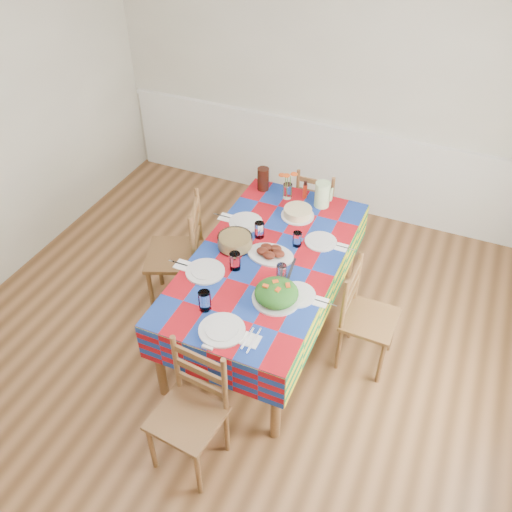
{
  "coord_description": "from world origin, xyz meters",
  "views": [
    {
      "loc": [
        1.33,
        -2.34,
        3.38
      ],
      "look_at": [
        0.17,
        0.32,
        0.94
      ],
      "focal_mm": 38.0,
      "sensor_mm": 36.0,
      "label": 1
    }
  ],
  "objects_px": {
    "meat_platter": "(270,253)",
    "chair_left": "(180,255)",
    "green_pitcher": "(322,194)",
    "tea_pitcher": "(263,179)",
    "chair_near": "(191,413)",
    "chair_right": "(364,318)",
    "chair_far": "(317,207)",
    "dining_table": "(267,266)"
  },
  "relations": [
    {
      "from": "meat_platter",
      "to": "chair_left",
      "type": "relative_size",
      "value": 0.34
    },
    {
      "from": "green_pitcher",
      "to": "tea_pitcher",
      "type": "xyz_separation_m",
      "value": [
        -0.55,
        0.04,
        -0.01
      ]
    },
    {
      "from": "tea_pitcher",
      "to": "chair_left",
      "type": "relative_size",
      "value": 0.2
    },
    {
      "from": "chair_near",
      "to": "chair_right",
      "type": "distance_m",
      "value": 1.47
    },
    {
      "from": "chair_left",
      "to": "chair_right",
      "type": "distance_m",
      "value": 1.57
    },
    {
      "from": "green_pitcher",
      "to": "chair_far",
      "type": "distance_m",
      "value": 0.65
    },
    {
      "from": "meat_platter",
      "to": "chair_right",
      "type": "height_order",
      "value": "chair_right"
    },
    {
      "from": "dining_table",
      "to": "chair_near",
      "type": "bearing_deg",
      "value": -89.81
    },
    {
      "from": "meat_platter",
      "to": "tea_pitcher",
      "type": "distance_m",
      "value": 0.92
    },
    {
      "from": "chair_right",
      "to": "chair_left",
      "type": "bearing_deg",
      "value": 90.3
    },
    {
      "from": "chair_near",
      "to": "chair_left",
      "type": "bearing_deg",
      "value": 127.48
    },
    {
      "from": "tea_pitcher",
      "to": "chair_left",
      "type": "distance_m",
      "value": 0.98
    },
    {
      "from": "tea_pitcher",
      "to": "dining_table",
      "type": "bearing_deg",
      "value": -65.17
    },
    {
      "from": "tea_pitcher",
      "to": "chair_far",
      "type": "bearing_deg",
      "value": 45.37
    },
    {
      "from": "meat_platter",
      "to": "chair_left",
      "type": "xyz_separation_m",
      "value": [
        -0.8,
        -0.01,
        -0.28
      ]
    },
    {
      "from": "meat_platter",
      "to": "chair_near",
      "type": "bearing_deg",
      "value": -90.5
    },
    {
      "from": "dining_table",
      "to": "chair_left",
      "type": "distance_m",
      "value": 0.8
    },
    {
      "from": "meat_platter",
      "to": "chair_left",
      "type": "bearing_deg",
      "value": -179.3
    },
    {
      "from": "green_pitcher",
      "to": "tea_pitcher",
      "type": "distance_m",
      "value": 0.55
    },
    {
      "from": "green_pitcher",
      "to": "chair_left",
      "type": "height_order",
      "value": "chair_left"
    },
    {
      "from": "meat_platter",
      "to": "chair_near",
      "type": "relative_size",
      "value": 0.38
    },
    {
      "from": "tea_pitcher",
      "to": "chair_far",
      "type": "relative_size",
      "value": 0.24
    },
    {
      "from": "dining_table",
      "to": "chair_far",
      "type": "distance_m",
      "value": 1.27
    },
    {
      "from": "meat_platter",
      "to": "chair_far",
      "type": "height_order",
      "value": "chair_far"
    },
    {
      "from": "dining_table",
      "to": "chair_far",
      "type": "bearing_deg",
      "value": 90.01
    },
    {
      "from": "chair_far",
      "to": "chair_left",
      "type": "distance_m",
      "value": 1.46
    },
    {
      "from": "meat_platter",
      "to": "green_pitcher",
      "type": "bearing_deg",
      "value": 79.7
    },
    {
      "from": "tea_pitcher",
      "to": "chair_right",
      "type": "distance_m",
      "value": 1.51
    },
    {
      "from": "meat_platter",
      "to": "green_pitcher",
      "type": "relative_size",
      "value": 1.63
    },
    {
      "from": "green_pitcher",
      "to": "chair_right",
      "type": "bearing_deg",
      "value": -52.19
    },
    {
      "from": "tea_pitcher",
      "to": "chair_left",
      "type": "xyz_separation_m",
      "value": [
        -0.39,
        -0.83,
        -0.35
      ]
    },
    {
      "from": "chair_left",
      "to": "green_pitcher",
      "type": "bearing_deg",
      "value": 108.3
    },
    {
      "from": "chair_far",
      "to": "tea_pitcher",
      "type": "bearing_deg",
      "value": 45.64
    },
    {
      "from": "chair_left",
      "to": "chair_right",
      "type": "relative_size",
      "value": 1.16
    },
    {
      "from": "chair_near",
      "to": "chair_left",
      "type": "relative_size",
      "value": 0.9
    },
    {
      "from": "dining_table",
      "to": "chair_right",
      "type": "distance_m",
      "value": 0.82
    },
    {
      "from": "chair_near",
      "to": "chair_right",
      "type": "height_order",
      "value": "chair_near"
    },
    {
      "from": "green_pitcher",
      "to": "chair_left",
      "type": "relative_size",
      "value": 0.21
    },
    {
      "from": "meat_platter",
      "to": "tea_pitcher",
      "type": "bearing_deg",
      "value": 116.42
    },
    {
      "from": "tea_pitcher",
      "to": "chair_left",
      "type": "bearing_deg",
      "value": -115.31
    },
    {
      "from": "green_pitcher",
      "to": "dining_table",
      "type": "bearing_deg",
      "value": -100.99
    },
    {
      "from": "meat_platter",
      "to": "green_pitcher",
      "type": "distance_m",
      "value": 0.8
    }
  ]
}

